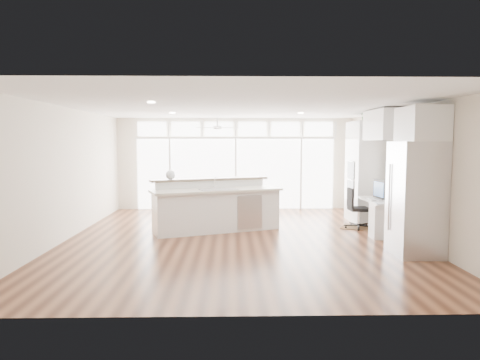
{
  "coord_description": "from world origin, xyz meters",
  "views": [
    {
      "loc": [
        -0.14,
        -8.73,
        1.98
      ],
      "look_at": [
        0.06,
        0.6,
        1.16
      ],
      "focal_mm": 32.0,
      "sensor_mm": 36.0,
      "label": 1
    }
  ],
  "objects": [
    {
      "name": "oven_cabinet",
      "position": [
        3.17,
        1.8,
        1.25
      ],
      "size": [
        0.64,
        1.2,
        2.5
      ],
      "primitive_type": "cube",
      "color": "white",
      "rests_on": "floor"
    },
    {
      "name": "ceiling_fan",
      "position": [
        -0.5,
        2.8,
        2.48
      ],
      "size": [
        1.16,
        1.16,
        0.32
      ],
      "primitive_type": "cube",
      "color": "silver",
      "rests_on": "ceiling"
    },
    {
      "name": "transom_row",
      "position": [
        0.0,
        3.94,
        2.38
      ],
      "size": [
        5.9,
        0.06,
        0.4
      ],
      "primitive_type": "cube",
      "color": "white",
      "rests_on": "wall_back"
    },
    {
      "name": "floor",
      "position": [
        0.0,
        0.0,
        -0.01
      ],
      "size": [
        7.0,
        8.0,
        0.02
      ],
      "primitive_type": "cube",
      "color": "#452315",
      "rests_on": "ground"
    },
    {
      "name": "monitor",
      "position": [
        3.05,
        0.3,
        0.98
      ],
      "size": [
        0.15,
        0.54,
        0.45
      ],
      "primitive_type": "cube",
      "rotation": [
        0.0,
        0.0,
        0.12
      ],
      "color": "black",
      "rests_on": "desk_nook"
    },
    {
      "name": "fishbowl",
      "position": [
        -1.49,
        0.82,
        1.26
      ],
      "size": [
        0.28,
        0.28,
        0.21
      ],
      "primitive_type": "sphere",
      "rotation": [
        0.0,
        0.0,
        0.43
      ],
      "color": "silver",
      "rests_on": "kitchen_island"
    },
    {
      "name": "wall_right",
      "position": [
        3.5,
        0.0,
        1.35
      ],
      "size": [
        0.04,
        8.0,
        2.7
      ],
      "primitive_type": "cube",
      "color": "beige",
      "rests_on": "floor"
    },
    {
      "name": "refrigerator",
      "position": [
        3.11,
        -1.35,
        1.0
      ],
      "size": [
        0.76,
        0.9,
        2.0
      ],
      "primitive_type": "cube",
      "color": "silver",
      "rests_on": "floor"
    },
    {
      "name": "recessed_lights",
      "position": [
        0.0,
        0.2,
        2.68
      ],
      "size": [
        3.4,
        3.0,
        0.02
      ],
      "primitive_type": "cube",
      "color": "beige",
      "rests_on": "ceiling"
    },
    {
      "name": "framed_photos",
      "position": [
        3.46,
        0.92,
        1.4
      ],
      "size": [
        0.06,
        0.22,
        0.8
      ],
      "primitive_type": "cube",
      "color": "black",
      "rests_on": "wall_right"
    },
    {
      "name": "wall_front",
      "position": [
        0.0,
        -4.0,
        1.35
      ],
      "size": [
        7.0,
        0.04,
        2.7
      ],
      "primitive_type": "cube",
      "color": "beige",
      "rests_on": "floor"
    },
    {
      "name": "ceiling",
      "position": [
        0.0,
        0.0,
        2.7
      ],
      "size": [
        7.0,
        8.0,
        0.02
      ],
      "primitive_type": "cube",
      "color": "white",
      "rests_on": "wall_back"
    },
    {
      "name": "rug",
      "position": [
        2.94,
        1.02,
        0.01
      ],
      "size": [
        1.16,
        1.03,
        0.01
      ],
      "primitive_type": "cube",
      "rotation": [
        0.0,
        0.0,
        -0.44
      ],
      "color": "#372111",
      "rests_on": "floor"
    },
    {
      "name": "potted_plant",
      "position": [
        3.17,
        1.8,
        2.6
      ],
      "size": [
        0.28,
        0.3,
        0.21
      ],
      "primitive_type": "imported",
      "rotation": [
        0.0,
        0.0,
        -0.15
      ],
      "color": "#2A5E28",
      "rests_on": "oven_cabinet"
    },
    {
      "name": "kitchen_island",
      "position": [
        -0.46,
        0.78,
        0.58
      ],
      "size": [
        3.11,
        2.04,
        1.16
      ],
      "primitive_type": "cube",
      "rotation": [
        0.0,
        0.0,
        0.36
      ],
      "color": "white",
      "rests_on": "floor"
    },
    {
      "name": "glass_wall",
      "position": [
        0.0,
        3.94,
        1.05
      ],
      "size": [
        5.8,
        0.06,
        2.08
      ],
      "primitive_type": "cube",
      "color": "white",
      "rests_on": "wall_back"
    },
    {
      "name": "fridge_cabinet",
      "position": [
        3.17,
        -1.35,
        2.3
      ],
      "size": [
        0.64,
        0.9,
        0.6
      ],
      "primitive_type": "cube",
      "color": "white",
      "rests_on": "wall_right"
    },
    {
      "name": "wall_left",
      "position": [
        -3.5,
        0.0,
        1.35
      ],
      "size": [
        0.04,
        8.0,
        2.7
      ],
      "primitive_type": "cube",
      "color": "beige",
      "rests_on": "floor"
    },
    {
      "name": "office_chair",
      "position": [
        2.82,
        0.97,
        0.46
      ],
      "size": [
        0.49,
        0.45,
        0.93
      ],
      "primitive_type": "cube",
      "rotation": [
        0.0,
        0.0,
        0.02
      ],
      "color": "black",
      "rests_on": "floor"
    },
    {
      "name": "keyboard",
      "position": [
        2.88,
        0.3,
        0.77
      ],
      "size": [
        0.13,
        0.34,
        0.02
      ],
      "primitive_type": "cube",
      "rotation": [
        0.0,
        0.0,
        0.01
      ],
      "color": "silver",
      "rests_on": "desk_nook"
    },
    {
      "name": "upper_cabinets",
      "position": [
        3.17,
        0.3,
        2.35
      ],
      "size": [
        0.64,
        1.3,
        0.64
      ],
      "primitive_type": "cube",
      "color": "white",
      "rests_on": "wall_right"
    },
    {
      "name": "desk_window",
      "position": [
        3.46,
        0.3,
        1.55
      ],
      "size": [
        0.04,
        0.85,
        0.85
      ],
      "primitive_type": "cube",
      "color": "white",
      "rests_on": "wall_right"
    },
    {
      "name": "wall_back",
      "position": [
        0.0,
        4.0,
        1.35
      ],
      "size": [
        7.0,
        0.04,
        2.7
      ],
      "primitive_type": "cube",
      "color": "beige",
      "rests_on": "floor"
    },
    {
      "name": "desk_nook",
      "position": [
        3.13,
        0.3,
        0.38
      ],
      "size": [
        0.72,
        1.3,
        0.76
      ],
      "primitive_type": "cube",
      "color": "white",
      "rests_on": "floor"
    }
  ]
}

